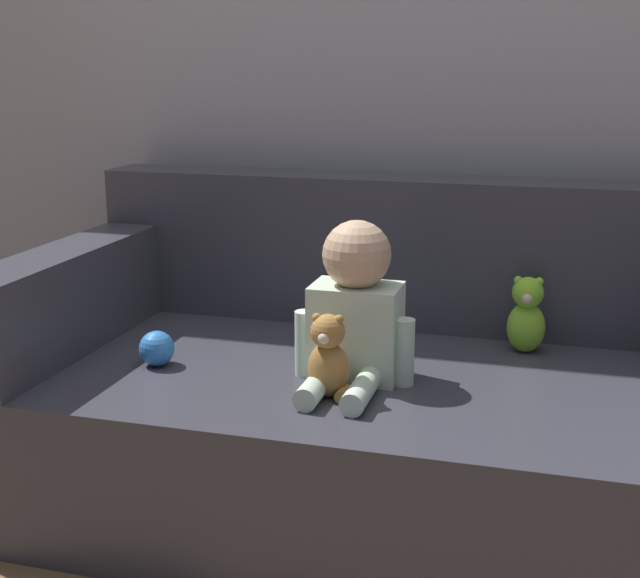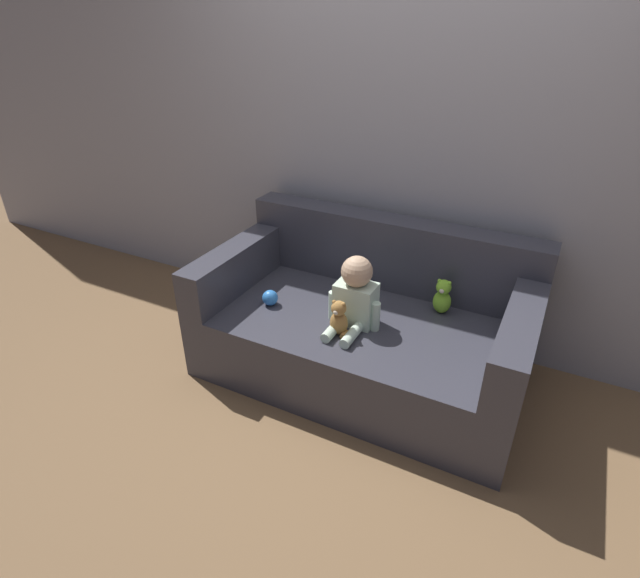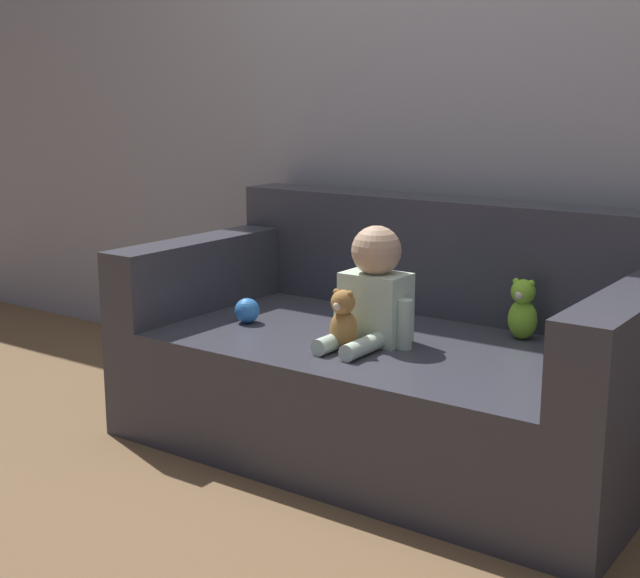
{
  "view_description": "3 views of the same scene",
  "coord_description": "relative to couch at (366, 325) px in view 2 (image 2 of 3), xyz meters",
  "views": [
    {
      "loc": [
        0.46,
        -2.03,
        1.13
      ],
      "look_at": [
        -0.11,
        -0.04,
        0.59
      ],
      "focal_mm": 50.0,
      "sensor_mm": 36.0,
      "label": 1
    },
    {
      "loc": [
        0.85,
        -2.13,
        1.83
      ],
      "look_at": [
        -0.2,
        -0.13,
        0.56
      ],
      "focal_mm": 28.0,
      "sensor_mm": 36.0,
      "label": 2
    },
    {
      "loc": [
        1.46,
        -2.45,
        1.18
      ],
      "look_at": [
        -0.19,
        -0.14,
        0.55
      ],
      "focal_mm": 50.0,
      "sensor_mm": 36.0,
      "label": 3
    }
  ],
  "objects": [
    {
      "name": "wall_back",
      "position": [
        0.0,
        0.51,
        1.01
      ],
      "size": [
        8.0,
        0.05,
        2.6
      ],
      "color": "#93939E",
      "rests_on": "ground_plane"
    },
    {
      "name": "plush_toy_side",
      "position": [
        0.37,
        0.16,
        0.2
      ],
      "size": [
        0.1,
        0.09,
        0.2
      ],
      "color": "#8CD133",
      "rests_on": "couch"
    },
    {
      "name": "person_baby",
      "position": [
        -0.01,
        -0.15,
        0.27
      ],
      "size": [
        0.29,
        0.33,
        0.38
      ],
      "color": "silver",
      "rests_on": "couch"
    },
    {
      "name": "teddy_bear_brown",
      "position": [
        -0.04,
        -0.28,
        0.19
      ],
      "size": [
        0.11,
        0.09,
        0.19
      ],
      "color": "#AD7A3D",
      "rests_on": "couch"
    },
    {
      "name": "ground_plane",
      "position": [
        0.0,
        -0.06,
        -0.29
      ],
      "size": [
        12.0,
        12.0,
        0.0
      ],
      "primitive_type": "plane",
      "color": "brown"
    },
    {
      "name": "couch",
      "position": [
        0.0,
        0.0,
        0.0
      ],
      "size": [
        1.74,
        0.96,
        0.8
      ],
      "color": "#383842",
      "rests_on": "ground_plane"
    },
    {
      "name": "toy_ball",
      "position": [
        -0.5,
        -0.2,
        0.15
      ],
      "size": [
        0.09,
        0.09,
        0.09
      ],
      "color": "#337FDB",
      "rests_on": "couch"
    }
  ]
}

